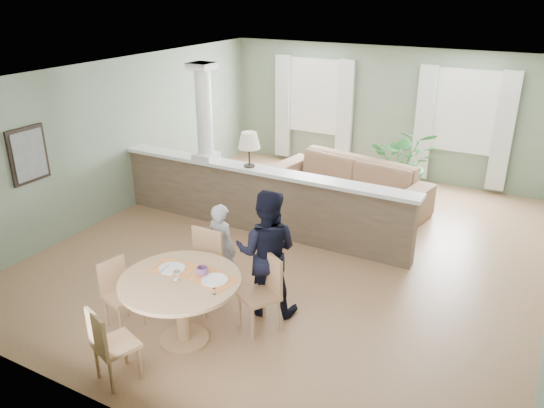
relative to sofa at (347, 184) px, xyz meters
The scene contains 12 objects.
ground 1.97m from the sofa, 90.08° to the right, with size 8.00×8.00×0.00m, color tan.
room_shell 1.89m from the sofa, 91.41° to the right, with size 7.02×8.02×2.71m.
pony_wall 2.00m from the sofa, 119.93° to the right, with size 5.32×0.38×2.70m.
sofa is the anchor object (origin of this frame).
houseplant 1.27m from the sofa, 49.05° to the left, with size 1.27×1.10×1.41m, color #28652A.
dining_table 4.72m from the sofa, 92.00° to the right, with size 1.36×1.36×0.93m.
chair_far_boy 3.98m from the sofa, 95.99° to the right, with size 0.46×0.46×1.01m.
chair_far_man 4.06m from the sofa, 82.80° to the right, with size 0.58×0.58×0.94m.
chair_near 5.63m from the sofa, 94.06° to the right, with size 0.51×0.51×0.88m.
chair_side 4.91m from the sofa, 102.33° to the right, with size 0.46×0.46×0.84m.
child_person 3.57m from the sofa, 96.44° to the right, with size 0.46×0.30×1.25m, color #A1A1A6.
man_person 3.73m from the sofa, 84.40° to the right, with size 0.79×0.62×1.63m, color black.
Camera 1 is at (3.16, -6.78, 3.85)m, focal length 35.00 mm.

